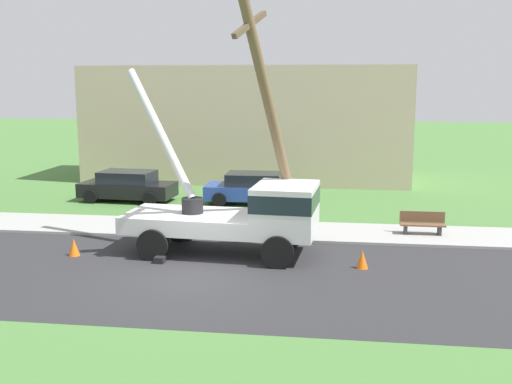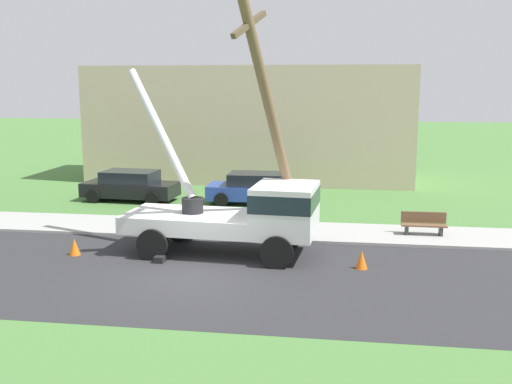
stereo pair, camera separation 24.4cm
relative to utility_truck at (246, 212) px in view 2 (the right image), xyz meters
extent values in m
plane|color=#477538|center=(-1.24, 9.72, -1.41)|extent=(120.00, 120.00, 0.00)
cube|color=#2B2B2D|center=(-1.24, -2.28, -1.40)|extent=(80.00, 7.86, 0.01)
cube|color=#9E9E99|center=(-1.24, 3.08, -1.36)|extent=(80.00, 2.87, 0.10)
cube|color=silver|center=(-1.80, 0.12, -0.38)|extent=(4.47, 2.71, 0.55)
cube|color=silver|center=(1.29, -0.11, 0.14)|extent=(2.07, 2.53, 1.60)
cube|color=#19232D|center=(1.29, -0.11, 0.49)|extent=(2.09, 2.56, 0.56)
cylinder|color=black|center=(-1.78, 0.12, 0.14)|extent=(0.70, 0.70, 0.50)
cylinder|color=silver|center=(-3.01, 0.86, 2.44)|extent=(2.79, 1.85, 4.26)
cube|color=black|center=(-2.51, -1.28, -1.31)|extent=(0.32, 0.32, 0.20)
cube|color=black|center=(-2.29, 1.61, -1.31)|extent=(0.32, 0.32, 0.20)
cylinder|color=black|center=(1.16, -1.30, -0.91)|extent=(1.00, 0.30, 1.00)
cylinder|color=black|center=(1.34, 1.09, -0.91)|extent=(1.00, 0.30, 1.00)
cylinder|color=black|center=(-2.80, -1.01, -0.91)|extent=(1.00, 0.30, 1.00)
cylinder|color=black|center=(-2.62, 1.38, -0.91)|extent=(1.00, 0.30, 1.00)
cylinder|color=brown|center=(0.87, 0.37, 2.65)|extent=(1.97, 3.93, 8.26)
cube|color=brown|center=(0.28, -0.98, 5.74)|extent=(0.83, 1.61, 0.92)
cone|color=orange|center=(3.69, -1.00, -1.13)|extent=(0.36, 0.36, 0.56)
cone|color=orange|center=(-5.47, -0.88, -1.13)|extent=(0.36, 0.36, 0.56)
cone|color=orange|center=(0.91, 1.54, -1.13)|extent=(0.36, 0.36, 0.56)
cube|color=black|center=(-6.85, 8.11, -0.86)|extent=(4.52, 2.11, 0.65)
cube|color=black|center=(-6.85, 8.11, -0.26)|extent=(2.58, 1.83, 0.55)
cylinder|color=black|center=(-5.47, 7.11, -1.09)|extent=(0.64, 0.22, 0.64)
cylinder|color=black|center=(-5.34, 8.91, -1.09)|extent=(0.64, 0.22, 0.64)
cylinder|color=black|center=(-8.36, 7.32, -1.09)|extent=(0.64, 0.22, 0.64)
cylinder|color=black|center=(-8.24, 9.11, -1.09)|extent=(0.64, 0.22, 0.64)
cube|color=#263F99|center=(-0.88, 8.27, -0.86)|extent=(4.44, 1.89, 0.65)
cube|color=black|center=(-0.88, 8.27, -0.26)|extent=(2.50, 1.71, 0.55)
cylinder|color=black|center=(0.59, 7.40, -1.09)|extent=(0.64, 0.22, 0.64)
cylinder|color=black|center=(0.55, 9.20, -1.09)|extent=(0.64, 0.22, 0.64)
cylinder|color=black|center=(-2.32, 7.34, -1.09)|extent=(0.64, 0.22, 0.64)
cylinder|color=black|center=(-2.35, 9.14, -1.09)|extent=(0.64, 0.22, 0.64)
cube|color=brown|center=(6.00, 3.08, -0.96)|extent=(1.60, 0.44, 0.06)
cube|color=brown|center=(6.00, 3.28, -0.71)|extent=(1.60, 0.06, 0.40)
cube|color=#333338|center=(5.40, 3.08, -1.18)|extent=(0.10, 0.40, 0.45)
cube|color=#333338|center=(6.60, 3.08, -1.18)|extent=(0.10, 0.40, 0.45)
cube|color=#C6B293|center=(-2.24, 15.66, 1.79)|extent=(18.00, 6.00, 6.40)
camera|label=1|loc=(2.82, -18.56, 4.10)|focal=41.99mm
camera|label=2|loc=(3.06, -18.53, 4.10)|focal=41.99mm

